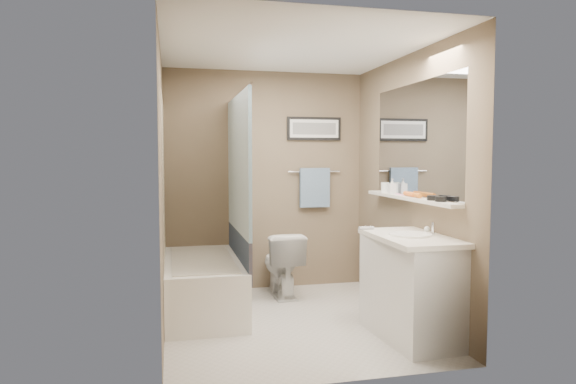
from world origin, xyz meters
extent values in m
plane|color=beige|center=(0.00, 0.00, 0.00)|extent=(2.50, 2.50, 0.00)
cube|color=white|center=(0.00, 0.00, 2.38)|extent=(2.20, 2.50, 0.04)
cube|color=brown|center=(0.00, 1.23, 1.20)|extent=(2.20, 0.04, 2.40)
cube|color=brown|center=(0.00, -1.23, 1.20)|extent=(2.20, 0.04, 2.40)
cube|color=brown|center=(-1.08, 0.00, 1.20)|extent=(0.04, 2.50, 2.40)
cube|color=brown|center=(1.08, 0.00, 1.20)|extent=(0.04, 2.50, 2.40)
cube|color=beige|center=(-1.09, 0.50, 1.00)|extent=(0.02, 1.55, 2.00)
cylinder|color=silver|center=(-0.40, 0.50, 2.05)|extent=(0.02, 1.55, 0.02)
cube|color=silver|center=(-0.40, 0.50, 1.40)|extent=(0.03, 1.45, 1.28)
cube|color=#2A384E|center=(-0.40, 0.50, 0.58)|extent=(0.03, 1.45, 0.36)
cube|color=silver|center=(1.09, -0.15, 1.62)|extent=(0.02, 1.60, 1.00)
cube|color=silver|center=(1.04, -0.15, 1.10)|extent=(0.12, 1.60, 0.03)
cylinder|color=silver|center=(0.55, 1.22, 1.30)|extent=(0.60, 0.02, 0.02)
cube|color=#8BADCA|center=(0.55, 1.20, 1.12)|extent=(0.34, 0.05, 0.44)
cube|color=black|center=(0.55, 1.23, 1.78)|extent=(0.62, 0.02, 0.26)
cube|color=white|center=(0.55, 1.22, 1.78)|extent=(0.56, 0.00, 0.20)
cube|color=#595959|center=(0.55, 1.22, 1.78)|extent=(0.50, 0.00, 0.13)
cube|color=silver|center=(0.55, -1.24, 1.00)|extent=(0.80, 0.02, 2.00)
cylinder|color=silver|center=(0.22, -1.19, 1.00)|extent=(0.10, 0.02, 0.02)
cube|color=white|center=(-0.75, 0.50, 0.25)|extent=(0.71, 1.50, 0.50)
cube|color=beige|center=(-0.75, 0.50, 0.50)|extent=(0.56, 1.36, 0.02)
imported|color=silver|center=(0.10, 0.89, 0.34)|extent=(0.39, 0.68, 0.68)
cube|color=silver|center=(0.85, -0.60, 0.40)|extent=(0.56, 0.93, 0.80)
cube|color=white|center=(0.84, -0.60, 0.82)|extent=(0.54, 0.96, 0.04)
cylinder|color=white|center=(0.83, -0.60, 0.85)|extent=(0.34, 0.34, 0.01)
cylinder|color=silver|center=(1.03, -0.60, 0.89)|extent=(0.02, 0.02, 0.10)
sphere|color=white|center=(1.03, -0.50, 0.87)|extent=(0.05, 0.05, 0.05)
cylinder|color=black|center=(1.04, -0.70, 1.14)|extent=(0.09, 0.09, 0.04)
cylinder|color=black|center=(1.04, -0.57, 1.14)|extent=(0.09, 0.09, 0.04)
cylinder|color=#CC671C|center=(1.04, -0.27, 1.14)|extent=(0.06, 0.22, 0.04)
cylinder|color=orange|center=(1.04, -0.17, 1.14)|extent=(0.05, 0.22, 0.04)
cube|color=pink|center=(1.04, 0.04, 1.12)|extent=(0.05, 0.16, 0.01)
cylinder|color=silver|center=(1.04, 0.37, 1.17)|extent=(0.08, 0.08, 0.10)
imported|color=#999999|center=(1.04, 0.20, 1.19)|extent=(0.07, 0.07, 0.14)
camera|label=1|loc=(-1.04, -4.34, 1.47)|focal=32.00mm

